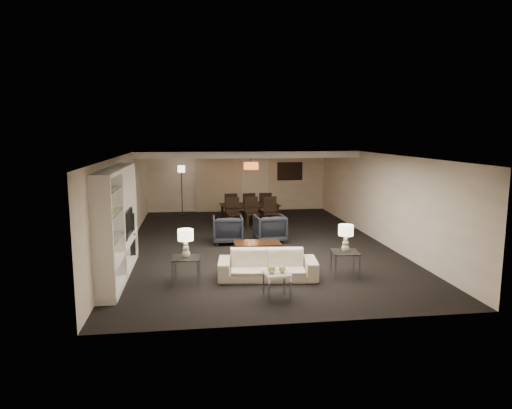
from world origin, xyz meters
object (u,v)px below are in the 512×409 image
object	(u,v)px
coffee_table	(257,250)
floor_lamp	(182,190)
table_lamp_left	(186,243)
vase_amber	(110,207)
side_table_left	(186,270)
television	(124,223)
marble_table	(277,285)
pendant_light	(251,166)
table_lamp_right	(346,238)
floor_speaker	(132,237)
sofa	(267,265)
chair_fm	(248,207)
chair_nl	(234,213)
chair_fl	(231,207)
vase_blue	(108,236)
side_table_right	(345,264)
chair_nm	(252,213)
chair_fr	(264,206)
chair_nr	(271,212)
armchair_left	(228,229)
armchair_right	(270,228)
dining_table	(250,214)

from	to	relation	value
coffee_table	floor_lamp	bearing A→B (deg)	107.06
table_lamp_left	vase_amber	distance (m)	1.66
side_table_left	television	bearing A→B (deg)	140.38
marble_table	vase_amber	world-z (taller)	vase_amber
pendant_light	table_lamp_right	bearing A→B (deg)	-79.64
side_table_left	floor_speaker	distance (m)	2.33
sofa	chair_fm	world-z (taller)	chair_fm
pendant_light	floor_speaker	distance (m)	6.07
television	chair_fm	world-z (taller)	television
chair_nl	chair_fl	distance (m)	1.30
coffee_table	vase_blue	bearing A→B (deg)	-145.42
sofa	coffee_table	distance (m)	1.60
side_table_right	television	world-z (taller)	television
sofa	vase_amber	bearing A→B (deg)	-169.89
side_table_right	chair_nm	distance (m)	5.41
chair_fl	chair_fr	size ratio (longest dim) A/B	1.00
table_lamp_left	chair_nr	xyz separation A→B (m)	(2.64, 5.24, -0.33)
sofa	chair_nm	world-z (taller)	chair_nm
table_lamp_right	television	size ratio (longest dim) A/B	0.56
table_lamp_left	chair_fr	distance (m)	7.06
vase_amber	chair_fm	world-z (taller)	vase_amber
marble_table	table_lamp_right	bearing A→B (deg)	32.91
chair_nl	pendant_light	bearing A→B (deg)	55.10
sofa	chair_fm	distance (m)	6.55
armchair_left	table_lamp_right	bearing A→B (deg)	126.43
armchair_right	chair_nr	distance (m)	1.97
side_table_right	television	bearing A→B (deg)	166.44
chair_nm	marble_table	bearing A→B (deg)	-96.93
floor_lamp	chair_nl	bearing A→B (deg)	-58.58
vase_amber	chair_nr	world-z (taller)	vase_amber
floor_speaker	sofa	bearing A→B (deg)	-39.79
sofa	floor_lamp	bearing A→B (deg)	110.07
chair_fl	vase_blue	bearing A→B (deg)	68.85
chair_nl	vase_blue	bearing A→B (deg)	-123.86
chair_nl	marble_table	bearing A→B (deg)	-95.17
armchair_left	floor_lamp	xyz separation A→B (m)	(-1.38, 4.76, 0.54)
table_lamp_left	armchair_right	bearing A→B (deg)	55.12
side_table_right	vase_blue	size ratio (longest dim) A/B	3.05
armchair_left	television	size ratio (longest dim) A/B	0.81
armchair_right	marble_table	size ratio (longest dim) A/B	1.79
chair_fl	coffee_table	bearing A→B (deg)	93.88
pendant_light	table_lamp_left	xyz separation A→B (m)	(-2.18, -6.66, -1.10)
coffee_table	chair_nm	size ratio (longest dim) A/B	1.14
dining_table	chair_nr	bearing A→B (deg)	-53.87
vase_amber	chair_fl	bearing A→B (deg)	66.96
side_table_right	chair_fl	distance (m)	6.83
television	chair_nl	distance (m)	5.00
marble_table	floor_speaker	bearing A→B (deg)	135.27
pendant_light	floor_lamp	distance (m)	3.00
side_table_left	television	size ratio (longest dim) A/B	0.54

